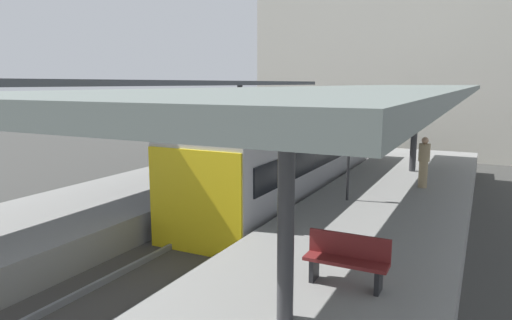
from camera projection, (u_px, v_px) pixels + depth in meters
The scene contains 13 objects.
ground_plane at pixel (228, 241), 12.78m from camera, with size 80.00×80.00×0.00m, color #383835.
platform_left at pixel (123, 208), 14.38m from camera, with size 4.40×28.00×1.00m, color gray.
platform_right at pixel (364, 245), 11.02m from camera, with size 4.40×28.00×1.00m, color gray.
track_ballast at pixel (228, 238), 12.76m from camera, with size 3.20×28.00×0.20m, color #423F3D.
rail_near_side at pixel (206, 228), 13.05m from camera, with size 0.08×28.00×0.14m, color slate.
rail_far_side at pixel (251, 236), 12.42m from camera, with size 0.08×28.00×0.14m, color slate.
commuter_train at pixel (290, 157), 16.47m from camera, with size 2.78×12.34×3.10m.
canopy_left at pixel (148, 84), 14.98m from camera, with size 4.18×21.00×3.45m.
canopy_right at pixel (383, 91), 11.64m from camera, with size 4.18×21.00×3.29m.
platform_bench at pixel (347, 258), 7.66m from camera, with size 1.40×0.41×0.86m.
platform_sign at pixel (349, 145), 13.06m from camera, with size 0.90×0.08×2.21m.
passenger_near_bench at pixel (424, 161), 14.80m from camera, with size 0.36×0.36×1.66m.
station_building_backdrop at pixel (406, 65), 28.86m from camera, with size 18.00×6.00×11.00m, color beige.
Camera 1 is at (6.18, -10.58, 4.37)m, focal length 32.05 mm.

